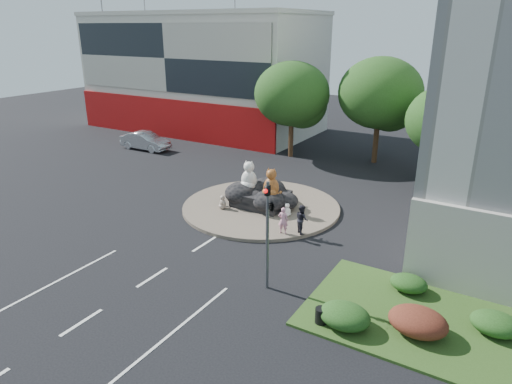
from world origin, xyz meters
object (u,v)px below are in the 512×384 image
(kitten_white, at_px, (287,209))
(parked_car, at_px, (145,141))
(cat_white, at_px, (249,175))
(litter_bin, at_px, (321,315))
(pedestrian_dark, at_px, (302,219))
(cat_tabby, at_px, (271,182))
(pedestrian_pink, at_px, (283,220))
(kitten_calico, at_px, (223,202))

(kitten_white, relative_size, parked_car, 0.17)
(cat_white, height_order, parked_car, cat_white)
(litter_bin, bearing_deg, kitten_white, 124.65)
(pedestrian_dark, relative_size, parked_car, 0.33)
(cat_tabby, distance_m, kitten_white, 1.91)
(cat_white, xyz_separation_m, litter_bin, (9.04, -9.25, -1.65))
(pedestrian_dark, bearing_deg, cat_tabby, 8.21)
(cat_tabby, xyz_separation_m, litter_bin, (7.20, -8.87, -1.59))
(pedestrian_dark, bearing_deg, cat_white, 15.44)
(cat_tabby, bearing_deg, pedestrian_pink, -61.49)
(kitten_calico, bearing_deg, cat_tabby, 63.44)
(cat_white, xyz_separation_m, kitten_calico, (-0.91, -1.67, -1.43))
(kitten_calico, height_order, pedestrian_pink, pedestrian_pink)
(kitten_white, distance_m, parked_car, 20.51)
(cat_white, distance_m, cat_tabby, 1.88)
(cat_tabby, distance_m, parked_car, 19.27)
(cat_white, bearing_deg, pedestrian_dark, -33.87)
(pedestrian_dark, xyz_separation_m, litter_bin, (4.15, -6.88, -0.58))
(kitten_calico, relative_size, kitten_white, 1.09)
(cat_white, relative_size, kitten_white, 2.35)
(parked_car, bearing_deg, cat_tabby, -114.24)
(pedestrian_pink, height_order, parked_car, pedestrian_pink)
(kitten_white, height_order, pedestrian_pink, pedestrian_pink)
(kitten_calico, bearing_deg, kitten_white, 52.43)
(cat_white, distance_m, kitten_white, 3.49)
(cat_tabby, bearing_deg, cat_white, 156.27)
(cat_white, distance_m, pedestrian_pink, 5.12)
(cat_white, distance_m, parked_car, 17.44)
(cat_white, bearing_deg, cat_tabby, -19.72)
(kitten_calico, height_order, pedestrian_dark, pedestrian_dark)
(cat_white, xyz_separation_m, cat_tabby, (1.84, -0.38, -0.05))
(kitten_calico, bearing_deg, pedestrian_dark, 31.48)
(parked_car, height_order, litter_bin, parked_car)
(litter_bin, bearing_deg, parked_car, 146.72)
(kitten_white, height_order, litter_bin, kitten_white)
(cat_tabby, xyz_separation_m, kitten_white, (1.26, -0.28, -1.41))
(kitten_calico, height_order, litter_bin, kitten_calico)
(kitten_white, relative_size, pedestrian_pink, 0.55)
(cat_tabby, height_order, kitten_white, cat_tabby)
(cat_white, bearing_deg, kitten_calico, -126.73)
(kitten_white, xyz_separation_m, parked_car, (-18.98, 7.77, 0.20))
(cat_tabby, xyz_separation_m, pedestrian_dark, (3.05, -1.99, -1.01))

